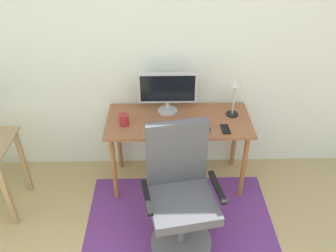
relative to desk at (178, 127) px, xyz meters
The scene contains 10 objects.
wall_back 0.76m from the desk, 81.61° to the left, with size 6.00×0.10×2.60m, color silver.
area_rug 0.92m from the desk, 90.26° to the right, with size 1.62×1.40×0.01m, color #68327D.
desk is the anchor object (origin of this frame).
monitor 0.35m from the desk, 123.55° to the left, with size 0.52×0.18×0.39m.
keyboard 0.20m from the desk, 110.65° to the right, with size 0.43×0.13×0.02m, color white.
computer_mouse 0.31m from the desk, 36.51° to the right, with size 0.06×0.10×0.03m, color black.
coffee_cup 0.50m from the desk, behind, with size 0.08×0.08×0.10m, color maroon.
cell_phone 0.43m from the desk, 23.04° to the right, with size 0.07×0.14×0.01m, color black.
desk_lamp 0.60m from the desk, ahead, with size 0.11×0.11×0.36m.
office_chair 0.73m from the desk, 91.18° to the right, with size 0.62×0.56×1.06m.
Camera 1 is at (-0.20, -0.81, 2.44)m, focal length 38.01 mm.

